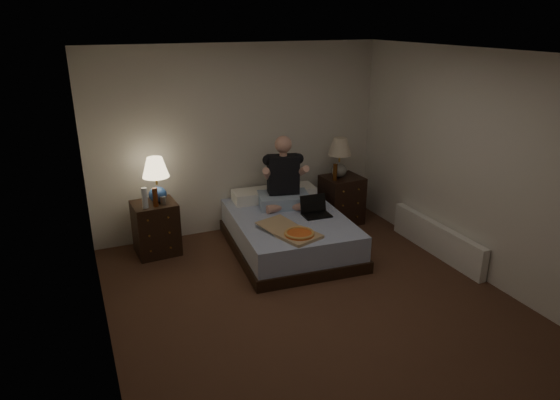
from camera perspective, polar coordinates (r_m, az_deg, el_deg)
name	(u,v)px	position (r m, az deg, el deg)	size (l,w,h in m)	color
floor	(314,305)	(5.28, 3.95, -11.83)	(4.00, 4.50, 0.00)	#523423
ceiling	(321,54)	(4.49, 4.74, 16.32)	(4.00, 4.50, 0.00)	white
wall_back	(240,140)	(6.73, -4.59, 6.86)	(4.00, 2.50, 0.00)	white
wall_front	(503,312)	(3.12, 24.10, -11.60)	(4.00, 2.50, 0.00)	white
wall_left	(95,223)	(4.25, -20.38, -2.50)	(4.50, 2.50, 0.00)	white
wall_right	(480,167)	(5.90, 21.85, 3.53)	(4.50, 2.50, 0.00)	white
bed	(289,233)	(6.33, 1.05, -3.80)	(1.35, 1.79, 0.45)	#576DAE
nightstand_left	(156,228)	(6.39, -13.99, -3.13)	(0.51, 0.46, 0.67)	black
nightstand_right	(341,200)	(7.17, 7.04, 0.03)	(0.53, 0.47, 0.68)	black
lamp_left	(156,180)	(6.21, -13.95, 2.24)	(0.32, 0.32, 0.56)	#254689
lamp_right	(339,158)	(6.98, 6.81, 4.83)	(0.32, 0.32, 0.56)	gray
water_bottle	(145,198)	(6.09, -15.20, 0.23)	(0.07, 0.07, 0.25)	white
soda_can	(163,200)	(6.18, -13.22, -0.03)	(0.07, 0.07, 0.10)	#9C9D98
beer_bottle_left	(155,197)	(6.11, -14.07, 0.32)	(0.06, 0.06, 0.23)	#5A260C
beer_bottle_right	(335,172)	(6.88, 6.31, 3.19)	(0.06, 0.06, 0.23)	#512A0B
person	(284,172)	(6.45, 0.44, 3.22)	(0.66, 0.52, 0.93)	black
laptop	(317,207)	(6.23, 4.23, -0.80)	(0.34, 0.28, 0.24)	black
pizza_box	(299,234)	(5.65, 2.22, -3.93)	(0.40, 0.76, 0.08)	tan
radiator	(437,239)	(6.52, 17.46, -4.29)	(0.10, 1.60, 0.40)	white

